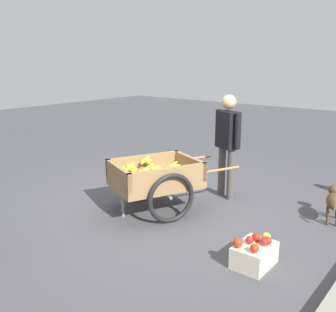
{
  "coord_description": "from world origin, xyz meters",
  "views": [
    {
      "loc": [
        3.85,
        2.97,
        1.98
      ],
      "look_at": [
        0.09,
        -0.07,
        0.75
      ],
      "focal_mm": 40.73,
      "sensor_mm": 36.0,
      "label": 1
    }
  ],
  "objects_px": {
    "fruit_cart": "(155,179)",
    "dog": "(334,200)",
    "plastic_bucket": "(156,168)",
    "vendor_person": "(228,138)",
    "apple_crate": "(254,253)"
  },
  "relations": [
    {
      "from": "fruit_cart",
      "to": "dog",
      "type": "bearing_deg",
      "value": 120.53
    },
    {
      "from": "plastic_bucket",
      "to": "fruit_cart",
      "type": "bearing_deg",
      "value": 40.69
    },
    {
      "from": "fruit_cart",
      "to": "dog",
      "type": "height_order",
      "value": "fruit_cart"
    },
    {
      "from": "vendor_person",
      "to": "plastic_bucket",
      "type": "height_order",
      "value": "vendor_person"
    },
    {
      "from": "fruit_cart",
      "to": "vendor_person",
      "type": "distance_m",
      "value": 1.24
    },
    {
      "from": "dog",
      "to": "fruit_cart",
      "type": "bearing_deg",
      "value": -59.47
    },
    {
      "from": "fruit_cart",
      "to": "dog",
      "type": "distance_m",
      "value": 2.28
    },
    {
      "from": "vendor_person",
      "to": "dog",
      "type": "xyz_separation_m",
      "value": [
        -0.1,
        1.49,
        -0.62
      ]
    },
    {
      "from": "fruit_cart",
      "to": "plastic_bucket",
      "type": "distance_m",
      "value": 1.56
    },
    {
      "from": "dog",
      "to": "plastic_bucket",
      "type": "bearing_deg",
      "value": -90.11
    },
    {
      "from": "fruit_cart",
      "to": "apple_crate",
      "type": "xyz_separation_m",
      "value": [
        0.46,
        1.69,
        -0.31
      ]
    },
    {
      "from": "vendor_person",
      "to": "apple_crate",
      "type": "bearing_deg",
      "value": 38.9
    },
    {
      "from": "fruit_cart",
      "to": "vendor_person",
      "type": "relative_size",
      "value": 1.21
    },
    {
      "from": "dog",
      "to": "plastic_bucket",
      "type": "height_order",
      "value": "dog"
    },
    {
      "from": "fruit_cart",
      "to": "vendor_person",
      "type": "height_order",
      "value": "vendor_person"
    }
  ]
}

